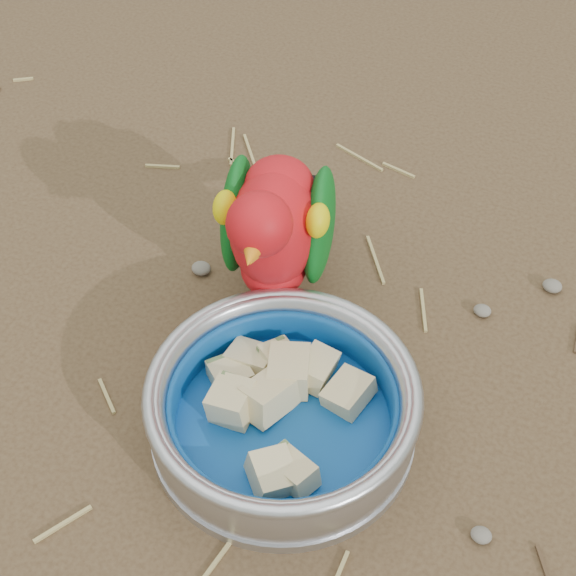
% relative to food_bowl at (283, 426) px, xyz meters
% --- Properties ---
extents(ground, '(60.00, 60.00, 0.00)m').
position_rel_food_bowl_xyz_m(ground, '(-0.09, -0.07, -0.01)').
color(ground, '#503B26').
extents(food_bowl, '(0.22, 0.22, 0.02)m').
position_rel_food_bowl_xyz_m(food_bowl, '(0.00, 0.00, 0.00)').
color(food_bowl, '#B2B2BA').
rests_on(food_bowl, ground).
extents(bowl_wall, '(0.22, 0.22, 0.04)m').
position_rel_food_bowl_xyz_m(bowl_wall, '(0.00, 0.00, 0.03)').
color(bowl_wall, '#B2B2BA').
rests_on(bowl_wall, food_bowl).
extents(fruit_wedges, '(0.13, 0.13, 0.03)m').
position_rel_food_bowl_xyz_m(fruit_wedges, '(0.00, 0.00, 0.02)').
color(fruit_wedges, '#D4BF88').
rests_on(fruit_wedges, food_bowl).
extents(lory_parrot, '(0.14, 0.23, 0.17)m').
position_rel_food_bowl_xyz_m(lory_parrot, '(-0.06, 0.13, 0.08)').
color(lory_parrot, red).
rests_on(lory_parrot, ground).
extents(ground_debris, '(0.90, 0.80, 0.01)m').
position_rel_food_bowl_xyz_m(ground_debris, '(-0.05, -0.02, -0.01)').
color(ground_debris, tan).
rests_on(ground_debris, ground).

